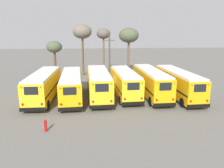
{
  "coord_description": "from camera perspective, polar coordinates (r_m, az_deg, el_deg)",
  "views": [
    {
      "loc": [
        -2.38,
        -26.67,
        7.93
      ],
      "look_at": [
        0.0,
        -0.8,
        1.67
      ],
      "focal_mm": 35.0,
      "sensor_mm": 36.0,
      "label": 1
    }
  ],
  "objects": [
    {
      "name": "ground_plane",
      "position": [
        27.93,
        -0.15,
        -2.95
      ],
      "size": [
        160.0,
        160.0,
        0.0
      ],
      "primitive_type": "plane",
      "color": "#66635E"
    },
    {
      "name": "school_bus_0",
      "position": [
        27.18,
        -17.38,
        -0.22
      ],
      "size": [
        2.71,
        10.44,
        3.21
      ],
      "color": "yellow",
      "rests_on": "ground"
    },
    {
      "name": "school_bus_1",
      "position": [
        26.6,
        -10.53,
        -0.25
      ],
      "size": [
        3.01,
        10.61,
        3.11
      ],
      "color": "#EAAA0F",
      "rests_on": "ground"
    },
    {
      "name": "school_bus_2",
      "position": [
        26.45,
        -3.49,
        0.18
      ],
      "size": [
        2.86,
        10.02,
        3.35
      ],
      "color": "yellow",
      "rests_on": "ground"
    },
    {
      "name": "school_bus_3",
      "position": [
        27.29,
        3.33,
        0.42
      ],
      "size": [
        2.86,
        9.64,
        3.2
      ],
      "color": "yellow",
      "rests_on": "ground"
    },
    {
      "name": "school_bus_4",
      "position": [
        27.72,
        10.09,
        0.58
      ],
      "size": [
        2.62,
        10.62,
        3.32
      ],
      "color": "#EAAA0F",
      "rests_on": "ground"
    },
    {
      "name": "school_bus_5",
      "position": [
        28.26,
        16.78,
        0.35
      ],
      "size": [
        2.75,
        10.84,
        3.23
      ],
      "color": "#EAAA0F",
      "rests_on": "ground"
    },
    {
      "name": "utility_pole",
      "position": [
        35.46,
        -0.65,
        7.08
      ],
      "size": [
        1.8,
        0.25,
        7.46
      ],
      "color": "brown",
      "rests_on": "ground"
    },
    {
      "name": "bare_tree_0",
      "position": [
        39.74,
        -14.85,
        9.15
      ],
      "size": [
        2.69,
        2.69,
        6.36
      ],
      "color": "brown",
      "rests_on": "ground"
    },
    {
      "name": "bare_tree_1",
      "position": [
        40.38,
        -7.78,
        13.24
      ],
      "size": [
        3.39,
        3.39,
        9.2
      ],
      "color": "brown",
      "rests_on": "ground"
    },
    {
      "name": "bare_tree_2",
      "position": [
        40.31,
        4.4,
        12.42
      ],
      "size": [
        3.56,
        3.56,
        8.61
      ],
      "color": "brown",
      "rests_on": "ground"
    },
    {
      "name": "bare_tree_3",
      "position": [
        41.1,
        -2.25,
        12.69
      ],
      "size": [
        2.53,
        2.53,
        8.51
      ],
      "color": "brown",
      "rests_on": "ground"
    },
    {
      "name": "fire_hydrant",
      "position": [
        18.79,
        -16.98,
        -10.3
      ],
      "size": [
        0.24,
        0.24,
        1.03
      ],
      "color": "#B21414",
      "rests_on": "ground"
    }
  ]
}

